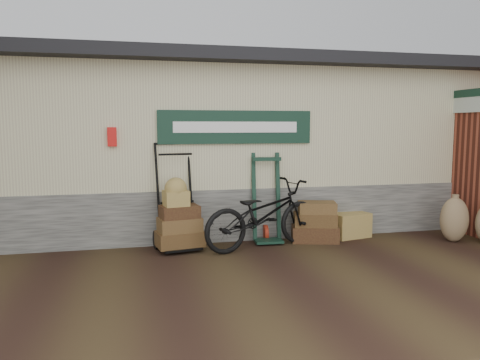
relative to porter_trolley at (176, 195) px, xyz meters
name	(u,v)px	position (x,y,z in m)	size (l,w,h in m)	color
ground	(269,256)	(1.33, -0.78, -0.87)	(80.00, 80.00, 0.00)	black
station_building	(231,143)	(1.33, 1.95, 0.74)	(14.40, 4.10, 3.20)	#4C4C47
porter_trolley	(176,195)	(0.00, 0.00, 0.00)	(0.87, 0.65, 1.74)	black
green_barrow	(267,198)	(1.54, 0.07, -0.11)	(0.55, 0.46, 1.51)	black
suitcase_stack	(315,221)	(2.36, -0.08, -0.52)	(0.78, 0.49, 0.69)	#381C11
wicker_hamper	(350,225)	(3.08, 0.07, -0.65)	(0.66, 0.43, 0.43)	olive
bicycle	(263,211)	(1.36, -0.33, -0.25)	(2.12, 0.74, 1.23)	black
burlap_sack_left	(454,220)	(4.66, -0.65, -0.49)	(0.48, 0.40, 0.77)	brown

